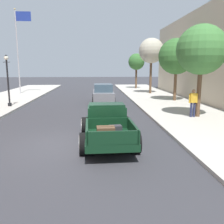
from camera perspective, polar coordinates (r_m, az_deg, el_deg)
The scene contains 10 objects.
ground_plane at distance 10.05m, azimuth -10.59°, elevation -7.46°, with size 140.00×140.00×0.00m, color #333338.
hotrod_truck_dark_green at distance 10.16m, azimuth -1.24°, elevation -2.67°, with size 2.28×4.98×1.58m.
car_background_grey at distance 21.14m, azimuth -2.08°, elevation 4.22°, with size 1.87×4.30×1.65m.
pedestrian_sidewalk_right at distance 15.10m, azimuth 18.52°, elevation 2.39°, with size 0.53×0.22×1.65m.
street_lamp_far at distance 19.88m, azimuth -23.31°, elevation 7.66°, with size 0.50×0.32×3.85m.
flagpole at distance 29.60m, azimuth -20.97°, elevation 15.03°, with size 1.74×0.16×9.16m.
street_tree_nearest at distance 15.25m, azimuth 20.28°, elevation 13.49°, with size 2.86×2.86×5.34m.
street_tree_second at distance 22.25m, azimuth 14.89°, elevation 12.49°, with size 3.10×3.10×5.40m.
street_tree_third at distance 28.09m, azimuth 9.22°, elevation 13.97°, with size 2.76×2.76×6.11m.
street_tree_farthest at distance 34.58m, azimuth 5.75°, elevation 11.61°, with size 2.25×2.25×4.81m.
Camera 1 is at (1.18, -9.50, 3.06)m, focal length 38.94 mm.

